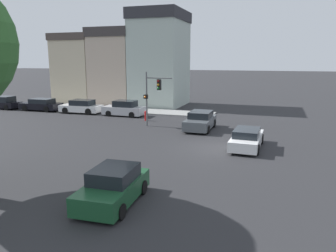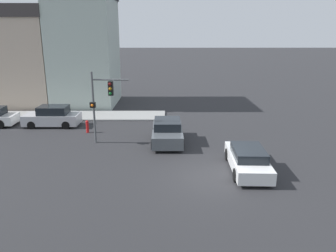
{
  "view_description": "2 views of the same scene",
  "coord_description": "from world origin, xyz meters",
  "px_view_note": "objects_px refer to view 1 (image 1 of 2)",
  "views": [
    {
      "loc": [
        -20.6,
        -3.64,
        5.77
      ],
      "look_at": [
        1.31,
        3.63,
        1.03
      ],
      "focal_mm": 35.0,
      "sensor_mm": 36.0,
      "label": 1
    },
    {
      "loc": [
        -15.13,
        2.32,
        7.03
      ],
      "look_at": [
        2.85,
        2.19,
        1.9
      ],
      "focal_mm": 35.0,
      "sensor_mm": 36.0,
      "label": 2
    }
  ],
  "objects_px": {
    "parked_car_0": "(124,109)",
    "crossing_car_1": "(247,139)",
    "fire_hydrant": "(146,115)",
    "crossing_car_2": "(200,121)",
    "parked_car_1": "(81,107)",
    "parked_car_2": "(41,105)",
    "crossing_car_0": "(113,187)",
    "traffic_signal": "(153,91)",
    "parked_car_3": "(4,103)"
  },
  "relations": [
    {
      "from": "parked_car_3",
      "to": "fire_hydrant",
      "type": "xyz_separation_m",
      "value": [
        -1.75,
        -18.68,
        -0.2
      ]
    },
    {
      "from": "crossing_car_0",
      "to": "parked_car_3",
      "type": "bearing_deg",
      "value": -130.83
    },
    {
      "from": "parked_car_3",
      "to": "crossing_car_1",
      "type": "bearing_deg",
      "value": 164.53
    },
    {
      "from": "parked_car_1",
      "to": "parked_car_3",
      "type": "bearing_deg",
      "value": -0.94
    },
    {
      "from": "traffic_signal",
      "to": "crossing_car_1",
      "type": "distance_m",
      "value": 9.86
    },
    {
      "from": "traffic_signal",
      "to": "crossing_car_2",
      "type": "height_order",
      "value": "traffic_signal"
    },
    {
      "from": "parked_car_1",
      "to": "parked_car_2",
      "type": "height_order",
      "value": "parked_car_1"
    },
    {
      "from": "parked_car_2",
      "to": "parked_car_3",
      "type": "bearing_deg",
      "value": 2.23
    },
    {
      "from": "parked_car_1",
      "to": "traffic_signal",
      "type": "bearing_deg",
      "value": 155.17
    },
    {
      "from": "parked_car_0",
      "to": "fire_hydrant",
      "type": "xyz_separation_m",
      "value": [
        -1.78,
        -3.11,
        -0.25
      ]
    },
    {
      "from": "crossing_car_0",
      "to": "crossing_car_2",
      "type": "distance_m",
      "value": 15.02
    },
    {
      "from": "crossing_car_1",
      "to": "crossing_car_2",
      "type": "bearing_deg",
      "value": 44.12
    },
    {
      "from": "parked_car_0",
      "to": "crossing_car_1",
      "type": "bearing_deg",
      "value": 146.97
    },
    {
      "from": "traffic_signal",
      "to": "parked_car_3",
      "type": "distance_m",
      "value": 20.88
    },
    {
      "from": "crossing_car_2",
      "to": "parked_car_1",
      "type": "distance_m",
      "value": 14.67
    },
    {
      "from": "parked_car_1",
      "to": "fire_hydrant",
      "type": "height_order",
      "value": "parked_car_1"
    },
    {
      "from": "crossing_car_1",
      "to": "parked_car_3",
      "type": "xyz_separation_m",
      "value": [
        8.68,
        28.71,
        0.06
      ]
    },
    {
      "from": "parked_car_0",
      "to": "parked_car_1",
      "type": "height_order",
      "value": "parked_car_0"
    },
    {
      "from": "crossing_car_2",
      "to": "parked_car_0",
      "type": "xyz_separation_m",
      "value": [
        4.03,
        8.94,
        0.02
      ]
    },
    {
      "from": "crossing_car_0",
      "to": "parked_car_2",
      "type": "xyz_separation_m",
      "value": [
        19.27,
        19.23,
        -0.03
      ]
    },
    {
      "from": "parked_car_1",
      "to": "parked_car_0",
      "type": "bearing_deg",
      "value": 177.21
    },
    {
      "from": "crossing_car_2",
      "to": "crossing_car_1",
      "type": "bearing_deg",
      "value": 41.75
    },
    {
      "from": "crossing_car_1",
      "to": "parked_car_0",
      "type": "bearing_deg",
      "value": 58.67
    },
    {
      "from": "traffic_signal",
      "to": "parked_car_1",
      "type": "xyz_separation_m",
      "value": [
        4.23,
        9.9,
        -2.39
      ]
    },
    {
      "from": "traffic_signal",
      "to": "parked_car_1",
      "type": "height_order",
      "value": "traffic_signal"
    },
    {
      "from": "crossing_car_0",
      "to": "parked_car_0",
      "type": "xyz_separation_m",
      "value": [
        19.05,
        8.75,
        0.05
      ]
    },
    {
      "from": "crossing_car_0",
      "to": "parked_car_0",
      "type": "relative_size",
      "value": 0.93
    },
    {
      "from": "crossing_car_2",
      "to": "parked_car_0",
      "type": "relative_size",
      "value": 1.03
    },
    {
      "from": "traffic_signal",
      "to": "parked_car_0",
      "type": "relative_size",
      "value": 1.11
    },
    {
      "from": "parked_car_1",
      "to": "fire_hydrant",
      "type": "distance_m",
      "value": 8.46
    },
    {
      "from": "crossing_car_2",
      "to": "parked_car_3",
      "type": "distance_m",
      "value": 24.84
    },
    {
      "from": "parked_car_2",
      "to": "crossing_car_0",
      "type": "bearing_deg",
      "value": 134.36
    },
    {
      "from": "fire_hydrant",
      "to": "parked_car_3",
      "type": "bearing_deg",
      "value": 84.65
    },
    {
      "from": "crossing_car_0",
      "to": "parked_car_3",
      "type": "xyz_separation_m",
      "value": [
        19.02,
        24.33,
        0.0
      ]
    },
    {
      "from": "fire_hydrant",
      "to": "crossing_car_2",
      "type": "bearing_deg",
      "value": -111.13
    },
    {
      "from": "parked_car_1",
      "to": "crossing_car_1",
      "type": "bearing_deg",
      "value": 152.58
    },
    {
      "from": "parked_car_0",
      "to": "parked_car_2",
      "type": "xyz_separation_m",
      "value": [
        0.22,
        10.48,
        -0.08
      ]
    },
    {
      "from": "traffic_signal",
      "to": "parked_car_2",
      "type": "xyz_separation_m",
      "value": [
        4.35,
        15.24,
        -2.42
      ]
    },
    {
      "from": "parked_car_1",
      "to": "parked_car_2",
      "type": "distance_m",
      "value": 5.34
    },
    {
      "from": "crossing_car_1",
      "to": "crossing_car_2",
      "type": "relative_size",
      "value": 1.07
    },
    {
      "from": "traffic_signal",
      "to": "crossing_car_0",
      "type": "distance_m",
      "value": 15.63
    },
    {
      "from": "crossing_car_2",
      "to": "fire_hydrant",
      "type": "height_order",
      "value": "crossing_car_2"
    },
    {
      "from": "fire_hydrant",
      "to": "parked_car_2",
      "type": "bearing_deg",
      "value": 81.63
    },
    {
      "from": "crossing_car_1",
      "to": "fire_hydrant",
      "type": "relative_size",
      "value": 5.06
    },
    {
      "from": "crossing_car_1",
      "to": "parked_car_0",
      "type": "distance_m",
      "value": 15.76
    },
    {
      "from": "parked_car_2",
      "to": "crossing_car_2",
      "type": "bearing_deg",
      "value": 167.07
    },
    {
      "from": "parked_car_1",
      "to": "parked_car_3",
      "type": "height_order",
      "value": "parked_car_3"
    },
    {
      "from": "parked_car_3",
      "to": "fire_hydrant",
      "type": "relative_size",
      "value": 4.39
    },
    {
      "from": "crossing_car_0",
      "to": "crossing_car_1",
      "type": "height_order",
      "value": "crossing_car_0"
    },
    {
      "from": "parked_car_0",
      "to": "parked_car_2",
      "type": "bearing_deg",
      "value": -0.65
    }
  ]
}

